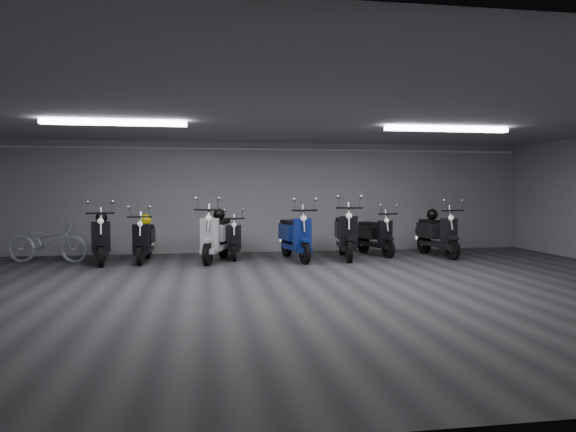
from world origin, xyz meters
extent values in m
cube|color=#323234|center=(0.00, 0.00, -0.01)|extent=(14.00, 10.00, 0.01)
cube|color=gray|center=(0.00, 0.00, 2.80)|extent=(14.00, 10.00, 0.01)
cube|color=#98989B|center=(0.00, 5.00, 1.40)|extent=(14.00, 0.01, 2.80)
cube|color=#98989B|center=(0.00, -5.00, 1.40)|extent=(14.00, 0.01, 2.80)
cube|color=white|center=(-3.00, 1.00, 2.74)|extent=(2.40, 0.18, 0.08)
cube|color=white|center=(3.00, 1.00, 2.74)|extent=(2.40, 0.18, 0.08)
cylinder|color=white|center=(0.00, 4.92, 2.62)|extent=(13.60, 0.05, 0.05)
imported|color=silver|center=(-4.90, 3.73, 0.57)|extent=(1.85, 0.96, 1.14)
sphere|color=black|center=(-3.77, 3.72, 0.99)|extent=(0.25, 0.25, 0.25)
sphere|color=black|center=(3.95, 3.64, 1.00)|extent=(0.27, 0.27, 0.27)
sphere|color=yellow|center=(-2.83, 3.82, 0.92)|extent=(0.26, 0.26, 0.26)
sphere|color=black|center=(-1.19, 3.66, 1.04)|extent=(0.27, 0.27, 0.27)
camera|label=1|loc=(-1.49, -8.20, 1.62)|focal=32.33mm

